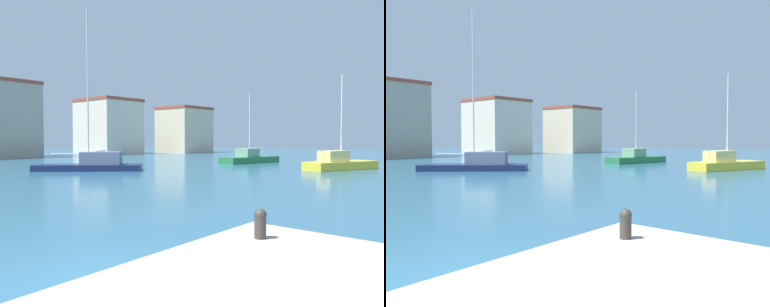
# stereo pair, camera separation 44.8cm
# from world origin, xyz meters

# --- Properties ---
(water) EXTENTS (160.00, 160.00, 0.00)m
(water) POSITION_xyz_m (15.00, 20.00, 0.00)
(water) COLOR #285670
(water) RESTS_ON ground
(mooring_bollard) EXTENTS (0.22, 0.22, 0.53)m
(mooring_bollard) POSITION_xyz_m (1.68, -2.07, 1.22)
(mooring_bollard) COLOR #38332D
(mooring_bollard) RESTS_ON pier_quay
(sailboat_yellow_near_pier) EXTENTS (7.59, 4.60, 8.31)m
(sailboat_yellow_near_pier) POSITION_xyz_m (29.28, 5.87, 0.58)
(sailboat_yellow_near_pier) COLOR gold
(sailboat_yellow_near_pier) RESTS_ON water
(motorboat_white_behind_lamppost) EXTENTS (6.01, 3.90, 1.41)m
(motorboat_white_behind_lamppost) POSITION_xyz_m (21.72, 30.20, 0.51)
(motorboat_white_behind_lamppost) COLOR white
(motorboat_white_behind_lamppost) RESTS_ON water
(sailboat_green_inner_mooring) EXTENTS (7.49, 4.07, 7.96)m
(sailboat_green_inner_mooring) POSITION_xyz_m (32.33, 16.82, 0.55)
(sailboat_green_inner_mooring) COLOR #28703D
(sailboat_green_inner_mooring) RESTS_ON water
(sailboat_navy_center_channel) EXTENTS (7.82, 8.22, 13.60)m
(sailboat_navy_center_channel) POSITION_xyz_m (15.03, 21.62, 0.61)
(sailboat_navy_center_channel) COLOR #19234C
(sailboat_navy_center_channel) RESTS_ON water
(warehouse_block) EXTENTS (8.39, 9.99, 9.69)m
(warehouse_block) POSITION_xyz_m (38.30, 49.57, 4.86)
(warehouse_block) COLOR beige
(warehouse_block) RESTS_ON ground
(waterfront_apartments) EXTENTS (8.82, 7.85, 8.79)m
(waterfront_apartments) POSITION_xyz_m (51.66, 43.23, 4.41)
(waterfront_apartments) COLOR beige
(waterfront_apartments) RESTS_ON ground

